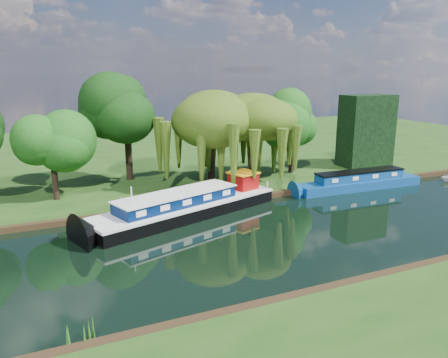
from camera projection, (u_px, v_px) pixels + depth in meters
name	position (u px, v px, depth m)	size (l,w,h in m)	color
ground	(289.00, 233.00, 30.75)	(120.00, 120.00, 0.00)	black
far_bank	(157.00, 151.00, 60.80)	(120.00, 52.00, 0.45)	#173A0F
dutch_barge	(188.00, 205.00, 34.22)	(16.35, 8.32, 3.38)	black
narrowboat	(359.00, 182.00, 42.03)	(13.23, 2.70, 1.92)	navy
red_dinghy	(100.00, 225.00, 32.23)	(1.99, 2.79, 0.58)	maroon
willow_left	(211.00, 121.00, 40.61)	(6.99, 6.99, 8.38)	black
willow_right	(253.00, 126.00, 40.51)	(6.36, 6.36, 7.75)	black
tree_far_left	(51.00, 142.00, 35.98)	(4.48, 4.48, 7.22)	black
tree_far_mid	(126.00, 113.00, 42.37)	(5.89, 5.89, 9.63)	black
tree_far_right	(293.00, 123.00, 45.65)	(4.68, 4.68, 7.65)	black
conifer_hedge	(366.00, 131.00, 49.59)	(6.00, 3.00, 8.00)	black
lamppost	(232.00, 169.00, 39.66)	(0.36, 0.36, 2.56)	silver
mooring_posts	(232.00, 191.00, 37.76)	(19.16, 0.16, 1.00)	silver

